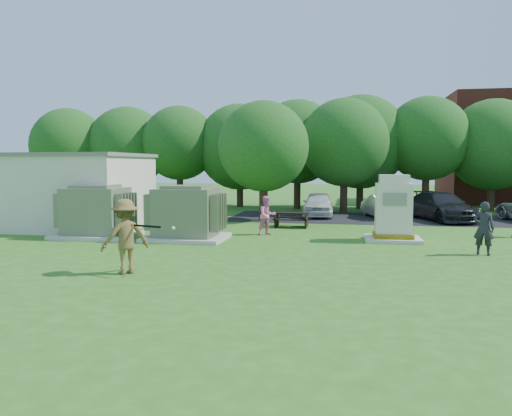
% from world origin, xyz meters
% --- Properties ---
extents(ground, '(120.00, 120.00, 0.00)m').
position_xyz_m(ground, '(0.00, 0.00, 0.00)').
color(ground, '#2D6619').
rests_on(ground, ground).
extents(service_building, '(10.00, 5.00, 3.20)m').
position_xyz_m(service_building, '(-11.00, 7.00, 1.60)').
color(service_building, beige).
rests_on(service_building, ground).
extents(service_building_roof, '(10.20, 5.20, 0.15)m').
position_xyz_m(service_building_roof, '(-11.00, 7.00, 3.27)').
color(service_building_roof, slate).
rests_on(service_building_roof, service_building).
extents(parking_strip, '(20.00, 6.00, 0.01)m').
position_xyz_m(parking_strip, '(7.00, 13.50, 0.01)').
color(parking_strip, '#232326').
rests_on(parking_strip, ground).
extents(transformer_left, '(3.00, 2.40, 2.07)m').
position_xyz_m(transformer_left, '(-6.50, 4.50, 0.97)').
color(transformer_left, beige).
rests_on(transformer_left, ground).
extents(transformer_right, '(3.00, 2.40, 2.07)m').
position_xyz_m(transformer_right, '(-2.80, 4.50, 0.97)').
color(transformer_right, beige).
rests_on(transformer_right, ground).
extents(generator_cabinet, '(2.04, 1.67, 2.48)m').
position_xyz_m(generator_cabinet, '(4.93, 5.58, 1.09)').
color(generator_cabinet, beige).
rests_on(generator_cabinet, ground).
extents(picnic_table, '(1.58, 1.19, 0.68)m').
position_xyz_m(picnic_table, '(0.72, 9.02, 0.42)').
color(picnic_table, black).
rests_on(picnic_table, ground).
extents(batter, '(1.42, 1.41, 1.97)m').
position_xyz_m(batter, '(-2.48, -1.47, 0.98)').
color(batter, brown).
rests_on(batter, ground).
extents(person_by_generator, '(0.73, 0.60, 1.70)m').
position_xyz_m(person_by_generator, '(7.49, 3.11, 0.85)').
color(person_by_generator, '#222327').
rests_on(person_by_generator, ground).
extents(person_at_picnic, '(0.98, 0.96, 1.59)m').
position_xyz_m(person_at_picnic, '(0.03, 6.34, 0.80)').
color(person_at_picnic, pink).
rests_on(person_at_picnic, ground).
extents(car_white, '(1.74, 4.03, 1.36)m').
position_xyz_m(car_white, '(1.64, 14.00, 0.68)').
color(car_white, white).
rests_on(car_white, ground).
extents(car_silver_a, '(2.17, 3.98, 1.24)m').
position_xyz_m(car_silver_a, '(5.04, 13.97, 0.62)').
color(car_silver_a, '#B5B5BA').
rests_on(car_silver_a, ground).
extents(car_dark, '(3.56, 5.37, 1.45)m').
position_xyz_m(car_dark, '(7.96, 13.16, 0.72)').
color(car_dark, black).
rests_on(car_dark, ground).
extents(batting_equipment, '(1.39, 0.33, 0.12)m').
position_xyz_m(batting_equipment, '(-1.80, -1.59, 1.28)').
color(batting_equipment, black).
rests_on(batting_equipment, ground).
extents(tree_row, '(41.30, 13.30, 7.30)m').
position_xyz_m(tree_row, '(1.75, 18.50, 4.15)').
color(tree_row, '#47301E').
rests_on(tree_row, ground).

